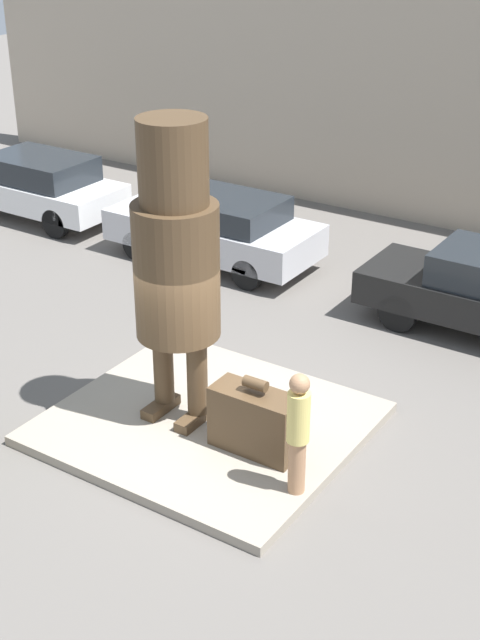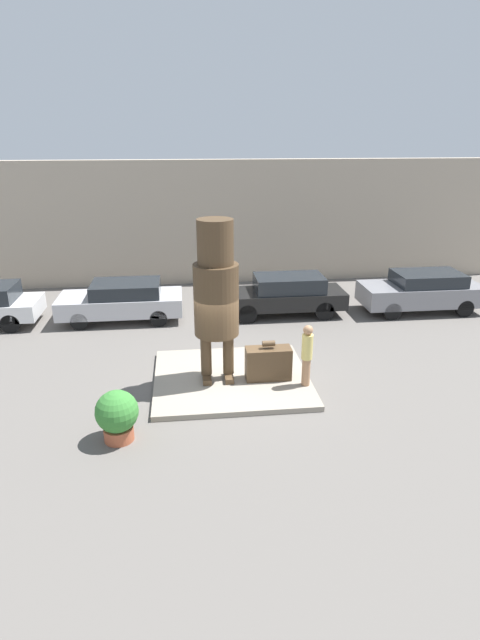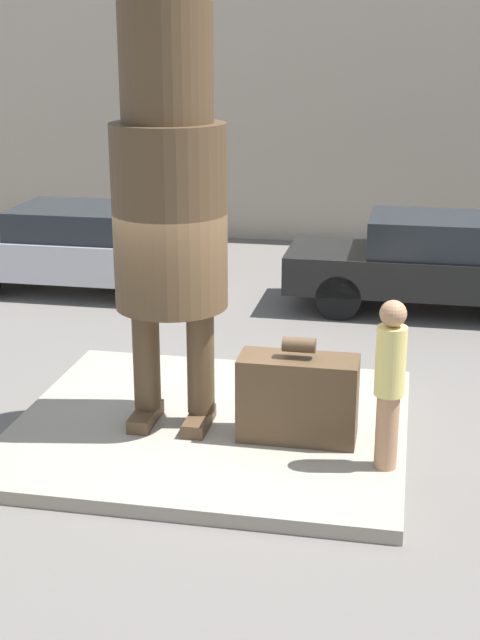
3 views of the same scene
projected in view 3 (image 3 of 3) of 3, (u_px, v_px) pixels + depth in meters
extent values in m
plane|color=#605B56|center=(211.00, 433.00, 9.97)|extent=(60.00, 60.00, 0.00)
cube|color=gray|center=(211.00, 427.00, 9.95)|extent=(4.30, 3.90, 0.15)
cube|color=tan|center=(317.00, 110.00, 18.60)|extent=(28.00, 0.60, 5.48)
cube|color=#4C3823|center=(146.00, 416.00, 9.85)|extent=(0.23, 0.68, 0.15)
cube|color=#4C3823|center=(199.00, 421.00, 9.74)|extent=(0.23, 0.68, 0.15)
cylinder|color=#4C3823|center=(146.00, 356.00, 9.74)|extent=(0.30, 0.30, 1.19)
cylinder|color=#4C3823|center=(201.00, 360.00, 9.63)|extent=(0.30, 0.30, 1.19)
cylinder|color=#4C3823|center=(170.00, 217.00, 9.21)|extent=(1.19, 1.19, 1.92)
cylinder|color=#4C3823|center=(166.00, 63.00, 8.74)|extent=(0.94, 0.94, 1.15)
cube|color=#4C3823|center=(298.00, 398.00, 9.37)|extent=(1.25, 0.52, 0.91)
cylinder|color=#4C3823|center=(299.00, 345.00, 9.18)|extent=(0.34, 0.16, 0.16)
cylinder|color=#A87A56|center=(387.00, 431.00, 8.75)|extent=(0.22, 0.22, 0.78)
cylinder|color=#DBC66B|center=(391.00, 361.00, 8.53)|extent=(0.29, 0.29, 0.69)
sphere|color=#A87A56|center=(393.00, 314.00, 8.38)|extent=(0.26, 0.26, 0.26)
cube|color=#B7B7BC|center=(77.00, 253.00, 15.40)|extent=(4.48, 1.86, 0.66)
cube|color=#1E2328|center=(88.00, 221.00, 15.19)|extent=(2.46, 1.67, 0.49)
cylinder|color=black|center=(24.00, 257.00, 16.54)|extent=(0.62, 0.18, 0.62)
cylinder|color=black|center=(141.00, 289.00, 14.47)|extent=(0.62, 0.18, 0.62)
cylinder|color=black|center=(168.00, 264.00, 16.04)|extent=(0.62, 0.18, 0.62)
cube|color=black|center=(434.00, 271.00, 14.20)|extent=(4.67, 1.71, 0.60)
cube|color=#1E2328|center=(452.00, 235.00, 13.97)|extent=(2.57, 1.54, 0.58)
cylinder|color=black|center=(339.00, 297.00, 13.84)|extent=(0.71, 0.18, 0.71)
cylinder|color=black|center=(346.00, 273.00, 15.27)|extent=(0.71, 0.18, 0.71)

